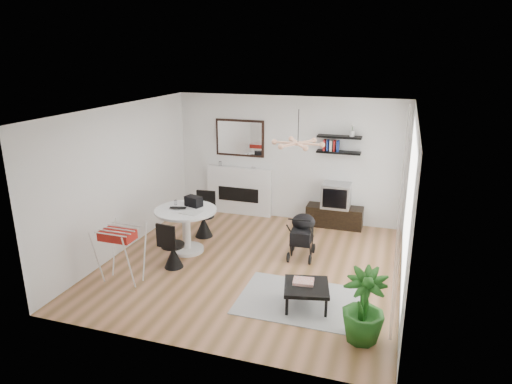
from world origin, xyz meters
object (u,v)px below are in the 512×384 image
(stroller, at_px, (302,237))
(drying_rack, at_px, (121,254))
(tv_console, at_px, (335,216))
(coffee_table, at_px, (306,288))
(fireplace, at_px, (239,185))
(potted_plant, at_px, (364,306))
(dining_table, at_px, (186,224))
(crt_tv, at_px, (336,195))

(stroller, bearing_deg, drying_rack, -147.67)
(tv_console, distance_m, coffee_table, 3.33)
(tv_console, relative_size, coffee_table, 1.54)
(fireplace, distance_m, potted_plant, 5.13)
(fireplace, xyz_separation_m, tv_console, (2.20, -0.14, -0.46))
(dining_table, relative_size, potted_plant, 1.14)
(potted_plant, bearing_deg, coffee_table, 145.80)
(crt_tv, xyz_separation_m, drying_rack, (-2.92, -3.49, -0.21))
(coffee_table, distance_m, potted_plant, 1.05)
(stroller, bearing_deg, potted_plant, -63.64)
(dining_table, bearing_deg, potted_plant, -28.12)
(tv_console, relative_size, crt_tv, 2.01)
(dining_table, bearing_deg, fireplace, 84.08)
(fireplace, xyz_separation_m, drying_rack, (-0.71, -3.63, -0.20))
(fireplace, distance_m, crt_tv, 2.22)
(stroller, xyz_separation_m, potted_plant, (1.29, -2.25, 0.12))
(dining_table, height_order, drying_rack, drying_rack)
(dining_table, height_order, coffee_table, dining_table)
(tv_console, distance_m, stroller, 1.70)
(coffee_table, xyz_separation_m, potted_plant, (0.85, -0.58, 0.19))
(tv_console, height_order, coffee_table, tv_console)
(drying_rack, bearing_deg, potted_plant, -5.52)
(drying_rack, relative_size, potted_plant, 0.94)
(tv_console, relative_size, drying_rack, 1.27)
(tv_console, bearing_deg, drying_rack, -129.75)
(stroller, xyz_separation_m, coffee_table, (0.43, -1.67, -0.07))
(drying_rack, xyz_separation_m, coffee_table, (2.99, 0.16, -0.19))
(tv_console, height_order, potted_plant, potted_plant)
(fireplace, bearing_deg, drying_rack, -100.99)
(crt_tv, bearing_deg, stroller, -102.32)
(crt_tv, distance_m, drying_rack, 4.56)
(dining_table, height_order, stroller, stroller)
(fireplace, bearing_deg, tv_console, -3.64)
(dining_table, distance_m, potted_plant, 3.82)
(potted_plant, bearing_deg, tv_console, 103.50)
(crt_tv, height_order, stroller, crt_tv)
(fireplace, relative_size, tv_console, 1.83)
(stroller, bearing_deg, crt_tv, 74.34)
(fireplace, xyz_separation_m, potted_plant, (3.14, -4.05, -0.19))
(crt_tv, relative_size, stroller, 0.68)
(crt_tv, bearing_deg, dining_table, -139.28)
(tv_console, relative_size, stroller, 1.36)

